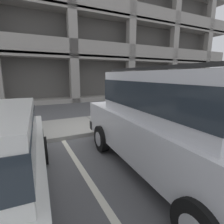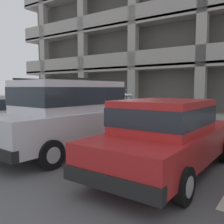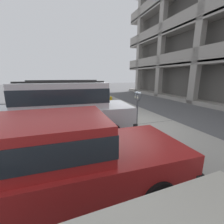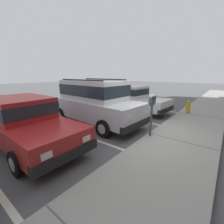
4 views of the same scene
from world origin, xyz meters
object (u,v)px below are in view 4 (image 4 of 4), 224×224
at_px(red_sedan, 131,98).
at_px(parking_meter_near, 152,106).
at_px(fire_hydrant, 188,107).
at_px(silver_suv, 94,100).
at_px(dark_hatchback, 24,120).

height_order(red_sedan, parking_meter_near, parking_meter_near).
bearing_deg(fire_hydrant, silver_suv, -36.12).
bearing_deg(dark_hatchback, fire_hydrant, 156.19).
bearing_deg(parking_meter_near, silver_suv, -92.01).
relative_size(silver_suv, fire_hydrant, 6.97).
bearing_deg(parking_meter_near, dark_hatchback, -46.49).
height_order(silver_suv, dark_hatchback, silver_suv).
relative_size(dark_hatchback, fire_hydrant, 6.43).
relative_size(parking_meter_near, fire_hydrant, 2.08).
relative_size(silver_suv, parking_meter_near, 3.35).
bearing_deg(fire_hydrant, red_sedan, -69.53).
bearing_deg(fire_hydrant, dark_hatchback, -24.54).
distance_m(dark_hatchback, parking_meter_near, 4.17).
bearing_deg(fire_hydrant, parking_meter_near, -3.87).
height_order(silver_suv, parking_meter_near, silver_suv).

